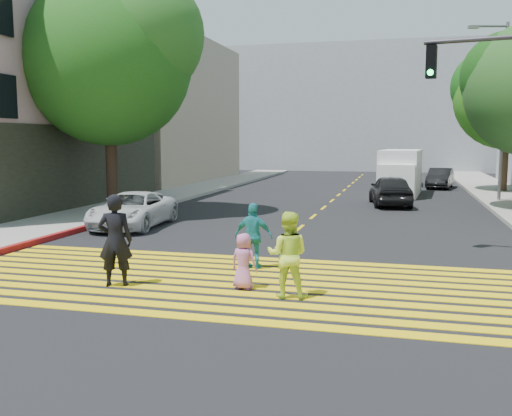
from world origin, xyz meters
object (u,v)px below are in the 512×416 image
at_px(tree_left, 111,52).
at_px(white_sedan, 133,210).
at_px(silver_car, 407,175).
at_px(white_van, 400,174).
at_px(dark_car_parked, 440,178).
at_px(tree_right_far, 509,91).
at_px(pedestrian_man, 115,240).
at_px(dark_car_near, 391,190).
at_px(pedestrian_child, 244,261).
at_px(pedestrian_woman, 288,255).
at_px(pedestrian_extra, 253,236).

bearing_deg(tree_left, white_sedan, -52.13).
distance_m(silver_car, white_van, 7.63).
height_order(tree_left, dark_car_parked, tree_left).
xyz_separation_m(tree_right_far, pedestrian_man, (-11.25, -23.93, -4.71)).
relative_size(tree_right_far, dark_car_near, 2.01).
height_order(pedestrian_child, white_sedan, white_sedan).
xyz_separation_m(dark_car_near, white_van, (0.37, 4.93, 0.45)).
distance_m(pedestrian_woman, white_van, 21.21).
distance_m(tree_right_far, pedestrian_man, 26.86).
relative_size(white_sedan, dark_car_near, 1.05).
xyz_separation_m(pedestrian_child, silver_car, (3.33, 28.33, 0.06)).
bearing_deg(pedestrian_child, pedestrian_extra, -67.74).
bearing_deg(dark_car_near, silver_car, -102.01).
distance_m(tree_left, pedestrian_extra, 12.62).
xyz_separation_m(tree_left, pedestrian_extra, (7.93, -8.04, -5.64)).
distance_m(tree_left, dark_car_near, 13.55).
relative_size(white_sedan, white_van, 0.82).
height_order(pedestrian_extra, white_van, white_van).
relative_size(tree_left, pedestrian_child, 8.28).
height_order(pedestrian_man, pedestrian_child, pedestrian_man).
height_order(tree_left, tree_right_far, tree_left).
bearing_deg(pedestrian_man, white_sedan, -83.19).
height_order(tree_right_far, pedestrian_man, tree_right_far).
distance_m(tree_left, dark_car_parked, 21.88).
xyz_separation_m(tree_right_far, pedestrian_woman, (-7.63, -23.88, -4.84)).
relative_size(tree_left, pedestrian_extra, 6.10).
relative_size(pedestrian_man, dark_car_parked, 0.51).
xyz_separation_m(pedestrian_woman, pedestrian_extra, (-1.26, 2.18, -0.06)).
height_order(pedestrian_extra, dark_car_near, pedestrian_extra).
distance_m(tree_right_far, pedestrian_extra, 23.95).
bearing_deg(tree_left, tree_right_far, 39.09).
distance_m(pedestrian_woman, dark_car_parked, 26.79).
xyz_separation_m(pedestrian_man, white_van, (5.55, 21.17, 0.20)).
height_order(tree_right_far, pedestrian_extra, tree_right_far).
bearing_deg(pedestrian_extra, white_sedan, -41.41).
relative_size(pedestrian_man, silver_car, 0.44).
bearing_deg(silver_car, pedestrian_child, 85.52).
height_order(dark_car_parked, white_van, white_van).
relative_size(pedestrian_woman, white_van, 0.31).
distance_m(white_sedan, silver_car, 23.32).
xyz_separation_m(pedestrian_man, pedestrian_child, (2.63, 0.44, -0.39)).
bearing_deg(tree_right_far, white_van, -154.15).
height_order(pedestrian_child, dark_car_near, dark_car_near).
distance_m(pedestrian_extra, dark_car_near, 14.28).
bearing_deg(pedestrian_child, tree_left, -36.37).
distance_m(dark_car_parked, white_van, 5.86).
relative_size(pedestrian_man, dark_car_near, 0.46).
bearing_deg(pedestrian_child, white_van, -84.18).
distance_m(pedestrian_man, dark_car_near, 17.05).
xyz_separation_m(pedestrian_man, white_sedan, (-3.31, 7.37, -0.36)).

